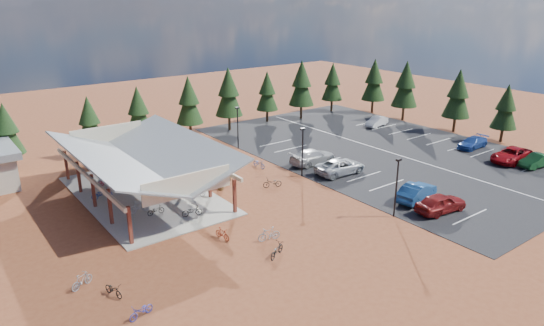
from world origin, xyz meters
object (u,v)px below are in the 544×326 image
at_px(lamp_post_2, 238,125).
at_px(bike_3, 106,181).
at_px(bike_pavilion, 141,156).
at_px(bike_16, 272,183).
at_px(trash_bin_0, 221,185).
at_px(bike_7, 146,161).
at_px(bike_12, 277,250).
at_px(bike_5, 198,193).
at_px(car_5, 537,161).
at_px(car_6, 511,155).
at_px(bike_9, 82,280).
at_px(bike_11, 222,234).
at_px(car_1, 417,192).
at_px(bike_14, 259,163).
at_px(bike_4, 192,211).
at_px(car_9, 377,121).
at_px(bike_1, 139,206).
at_px(bike_2, 102,194).
at_px(bike_10, 141,311).
at_px(bike_0, 156,210).
at_px(bike_15, 189,178).
at_px(car_7, 473,143).
at_px(bike_13, 269,234).
at_px(car_3, 313,157).
at_px(car_0, 441,203).
at_px(trash_bin_1, 228,176).
at_px(lamp_post_1, 303,149).
at_px(bike_6, 169,178).
at_px(lamp_post_0, 397,183).
at_px(car_2, 340,166).
at_px(bike_8, 113,290).

xyz_separation_m(lamp_post_2, bike_3, (-17.16, -2.69, -2.38)).
relative_size(bike_pavilion, bike_16, 10.51).
relative_size(trash_bin_0, bike_7, 0.56).
relative_size(bike_7, bike_12, 0.84).
relative_size(bike_5, car_5, 0.41).
xyz_separation_m(trash_bin_0, car_6, (30.24, -12.50, 0.38)).
relative_size(trash_bin_0, bike_5, 0.50).
bearing_deg(bike_7, bike_9, 147.84).
bearing_deg(bike_11, car_6, -15.18).
distance_m(lamp_post_2, bike_7, 11.78).
bearing_deg(car_1, bike_pavilion, 39.82).
height_order(bike_pavilion, bike_14, bike_pavilion).
bearing_deg(bike_4, car_9, -57.04).
bearing_deg(bike_11, bike_pavilion, 87.05).
xyz_separation_m(lamp_post_2, bike_1, (-16.97, -10.50, -2.34)).
distance_m(bike_2, bike_10, 18.85).
xyz_separation_m(bike_0, bike_15, (5.79, 5.02, 0.01)).
bearing_deg(bike_3, bike_9, 149.27).
relative_size(bike_1, bike_16, 0.97).
xyz_separation_m(bike_0, car_7, (38.90, -5.33, 0.22)).
height_order(bike_pavilion, bike_13, bike_pavilion).
xyz_separation_m(bike_14, car_3, (5.46, -2.56, 0.38)).
xyz_separation_m(trash_bin_0, bike_14, (6.62, 2.90, 0.03)).
distance_m(car_0, car_7, 20.97).
bearing_deg(bike_7, bike_12, 179.62).
relative_size(trash_bin_1, car_9, 0.22).
xyz_separation_m(bike_pavilion, bike_16, (10.71, -5.62, -3.34)).
xyz_separation_m(lamp_post_1, lamp_post_2, (0.00, 12.00, 0.00)).
bearing_deg(bike_9, bike_6, -68.94).
height_order(trash_bin_1, car_6, car_6).
bearing_deg(bike_4, car_6, -88.07).
height_order(lamp_post_0, car_0, lamp_post_0).
height_order(car_2, car_6, car_6).
relative_size(bike_3, bike_7, 1.03).
bearing_deg(car_9, bike_7, -107.27).
bearing_deg(lamp_post_0, bike_0, 142.65).
distance_m(bike_pavilion, bike_0, 5.91).
bearing_deg(car_1, car_9, -51.30).
xyz_separation_m(bike_9, car_2, (27.95, 5.11, 0.32)).
height_order(bike_8, bike_15, bike_15).
xyz_separation_m(bike_10, car_3, (25.92, 14.37, 0.43)).
bearing_deg(bike_9, bike_7, -58.94).
relative_size(bike_1, bike_2, 0.97).
distance_m(car_0, car_2, 12.01).
bearing_deg(car_3, car_9, -69.87).
height_order(lamp_post_0, bike_5, lamp_post_0).
bearing_deg(bike_0, car_0, -126.30).
relative_size(bike_8, bike_9, 0.98).
relative_size(lamp_post_0, bike_11, 3.27).
height_order(bike_3, bike_10, bike_3).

